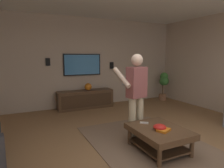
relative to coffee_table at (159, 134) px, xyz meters
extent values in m
plane|color=olive|center=(-0.13, 0.11, -0.30)|extent=(8.68, 8.68, 0.00)
cube|color=#BCA893|center=(3.53, 0.11, 1.09)|extent=(0.10, 6.58, 2.78)
cube|color=#7A604C|center=(0.20, 0.00, -0.29)|extent=(2.84, 1.93, 0.01)
cube|color=#513823|center=(0.00, 0.00, 0.05)|extent=(1.00, 0.80, 0.10)
cylinder|color=#513823|center=(0.42, -0.32, -0.15)|extent=(0.07, 0.07, 0.30)
cylinder|color=#513823|center=(0.42, 0.32, -0.15)|extent=(0.07, 0.07, 0.30)
cylinder|color=#513823|center=(-0.42, -0.32, -0.15)|extent=(0.07, 0.07, 0.30)
cylinder|color=#513823|center=(-0.42, 0.32, -0.15)|extent=(0.07, 0.07, 0.30)
cube|color=#452F1E|center=(0.00, 0.00, -0.20)|extent=(0.88, 0.68, 0.03)
cube|color=#513823|center=(3.20, 0.25, -0.02)|extent=(0.44, 1.70, 0.55)
cube|color=#412C1C|center=(2.98, 0.25, -0.02)|extent=(0.01, 1.56, 0.39)
cube|color=black|center=(3.44, 0.25, 1.03)|extent=(0.05, 1.18, 0.66)
cube|color=#3C80C0|center=(3.42, 0.25, 1.03)|extent=(0.01, 1.12, 0.60)
cylinder|color=#C6B793|center=(0.63, -0.03, 0.11)|extent=(0.14, 0.14, 0.82)
cylinder|color=#C6B793|center=(0.59, 0.17, 0.11)|extent=(0.14, 0.14, 0.82)
cube|color=#8C4C4C|center=(0.61, 0.07, 0.81)|extent=(0.28, 0.39, 0.58)
sphere|color=beige|center=(0.61, 0.07, 1.23)|extent=(0.22, 0.22, 0.22)
cylinder|color=beige|center=(0.83, -0.11, 0.90)|extent=(0.49, 0.18, 0.37)
cylinder|color=beige|center=(0.74, 0.32, 0.90)|extent=(0.49, 0.18, 0.37)
cube|color=white|center=(0.98, 0.14, 0.80)|extent=(0.05, 0.06, 0.16)
cylinder|color=#9E6B4C|center=(3.03, -2.63, -0.18)|extent=(0.26, 0.26, 0.22)
cylinder|color=brown|center=(3.03, -2.63, 0.11)|extent=(0.04, 0.04, 0.36)
sphere|color=#3D7F38|center=(3.11, -2.70, 0.37)|extent=(0.29, 0.29, 0.29)
sphere|color=#3D7F38|center=(3.04, -2.67, 0.57)|extent=(0.29, 0.29, 0.29)
sphere|color=#3D7F38|center=(2.94, -2.61, 0.42)|extent=(0.31, 0.31, 0.31)
ellipsoid|color=red|center=(-0.07, 0.04, 0.15)|extent=(0.21, 0.21, 0.10)
cube|color=white|center=(0.30, 0.09, 0.12)|extent=(0.13, 0.14, 0.02)
cube|color=orange|center=(-0.14, 0.02, 0.12)|extent=(0.23, 0.27, 0.04)
sphere|color=orange|center=(3.19, 0.16, 0.36)|extent=(0.22, 0.22, 0.22)
cube|color=black|center=(3.45, -0.77, 0.99)|extent=(0.06, 0.12, 0.22)
cube|color=black|center=(3.45, 1.28, 1.13)|extent=(0.06, 0.12, 0.22)
camera|label=1|loc=(-2.53, 2.09, 1.32)|focal=31.70mm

